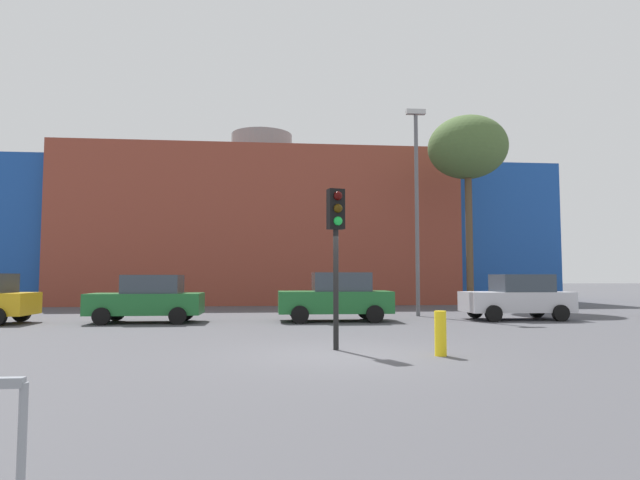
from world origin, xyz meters
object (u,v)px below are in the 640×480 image
at_px(parked_car_1, 148,299).
at_px(parked_car_3, 517,297).
at_px(street_lamp, 417,199).
at_px(bollard_yellow_0, 440,333).
at_px(traffic_light_island, 336,231).
at_px(bare_tree_0, 468,149).
at_px(parked_car_2, 336,297).

height_order(parked_car_1, parked_car_3, parked_car_3).
bearing_deg(street_lamp, bollard_yellow_0, -103.64).
distance_m(parked_car_1, traffic_light_island, 9.44).
height_order(bare_tree_0, street_lamp, bare_tree_0).
relative_size(bollard_yellow_0, street_lamp, 0.11).
relative_size(parked_car_3, bollard_yellow_0, 4.28).
relative_size(parked_car_3, traffic_light_island, 1.09).
bearing_deg(parked_car_2, bollard_yellow_0, 97.30).
bearing_deg(traffic_light_island, parked_car_3, 119.87).
bearing_deg(bollard_yellow_0, bare_tree_0, 66.44).
relative_size(parked_car_2, traffic_light_island, 1.13).
height_order(bollard_yellow_0, street_lamp, street_lamp).
height_order(parked_car_3, traffic_light_island, traffic_light_island).
xyz_separation_m(parked_car_1, parked_car_3, (13.42, -0.00, 0.01)).
xyz_separation_m(parked_car_2, street_lamp, (3.60, 2.04, 3.92)).
height_order(parked_car_2, street_lamp, street_lamp).
relative_size(parked_car_1, traffic_light_island, 1.08).
bearing_deg(bollard_yellow_0, parked_car_3, 55.59).
bearing_deg(bare_tree_0, street_lamp, -132.73).
distance_m(parked_car_3, bollard_yellow_0, 10.15).
height_order(parked_car_1, traffic_light_island, traffic_light_island).
bearing_deg(street_lamp, bare_tree_0, 47.27).
bearing_deg(parked_car_2, parked_car_3, 180.00).
height_order(parked_car_1, street_lamp, street_lamp).
xyz_separation_m(traffic_light_island, bollard_yellow_0, (2.00, -1.05, -2.17)).
xyz_separation_m(parked_car_2, traffic_light_island, (-0.93, -7.32, 1.75)).
height_order(parked_car_2, bollard_yellow_0, parked_car_2).
relative_size(traffic_light_island, bollard_yellow_0, 3.92).
relative_size(bare_tree_0, street_lamp, 1.13).
xyz_separation_m(traffic_light_island, street_lamp, (4.53, 9.37, 2.17)).
bearing_deg(parked_car_1, bare_tree_0, -156.24).
distance_m(parked_car_1, bollard_yellow_0, 11.37).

